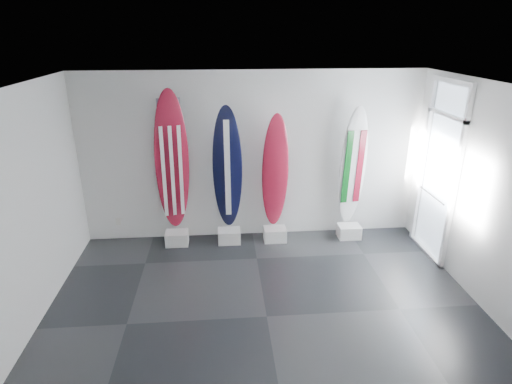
{
  "coord_description": "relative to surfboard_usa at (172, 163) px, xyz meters",
  "views": [
    {
      "loc": [
        -0.54,
        -4.66,
        3.62
      ],
      "look_at": [
        -0.03,
        1.4,
        1.26
      ],
      "focal_mm": 29.58,
      "sensor_mm": 36.0,
      "label": 1
    }
  ],
  "objects": [
    {
      "name": "display_block_swiss",
      "position": [
        1.77,
        -0.1,
        -1.38
      ],
      "size": [
        0.4,
        0.3,
        0.24
      ],
      "primitive_type": "cube",
      "color": "white",
      "rests_on": "floor"
    },
    {
      "name": "display_block_italy",
      "position": [
        3.15,
        -0.1,
        -1.38
      ],
      "size": [
        0.4,
        0.3,
        0.24
      ],
      "primitive_type": "cube",
      "color": "white",
      "rests_on": "floor"
    },
    {
      "name": "floor",
      "position": [
        1.38,
        -2.28,
        -1.5
      ],
      "size": [
        6.0,
        6.0,
        0.0
      ],
      "primitive_type": "plane",
      "color": "black",
      "rests_on": "ground"
    },
    {
      "name": "glass_door",
      "position": [
        4.35,
        -0.73,
        -0.08
      ],
      "size": [
        0.12,
        1.16,
        2.85
      ],
      "primitive_type": null,
      "color": "white",
      "rests_on": "floor"
    },
    {
      "name": "surfboard_navy",
      "position": [
        0.93,
        0.0,
        -0.14
      ],
      "size": [
        0.52,
        0.31,
        2.25
      ],
      "primitive_type": "ellipsoid",
      "rotation": [
        0.09,
        0.0,
        -0.04
      ],
      "color": "black",
      "rests_on": "display_block_navy"
    },
    {
      "name": "wall_left",
      "position": [
        -1.62,
        -2.28,
        -0.0
      ],
      "size": [
        0.0,
        5.0,
        5.0
      ],
      "primitive_type": "plane",
      "rotation": [
        1.57,
        0.0,
        1.57
      ],
      "color": "white",
      "rests_on": "ground"
    },
    {
      "name": "surfboard_italy",
      "position": [
        3.15,
        0.0,
        -0.16
      ],
      "size": [
        0.52,
        0.29,
        2.21
      ],
      "primitive_type": "ellipsoid",
      "rotation": [
        0.06,
        0.0,
        0.14
      ],
      "color": "white",
      "rests_on": "display_block_italy"
    },
    {
      "name": "ceiling",
      "position": [
        1.38,
        -2.28,
        1.5
      ],
      "size": [
        6.0,
        6.0,
        0.0
      ],
      "primitive_type": "plane",
      "rotation": [
        3.14,
        0.0,
        0.0
      ],
      "color": "white",
      "rests_on": "wall_back"
    },
    {
      "name": "wall_outlet",
      "position": [
        -1.07,
        0.2,
        -1.15
      ],
      "size": [
        0.09,
        0.02,
        0.13
      ],
      "primitive_type": "cube",
      "color": "silver",
      "rests_on": "wall_back"
    },
    {
      "name": "wall_front",
      "position": [
        1.38,
        -4.78,
        -0.0
      ],
      "size": [
        6.0,
        0.0,
        6.0
      ],
      "primitive_type": "plane",
      "rotation": [
        -1.57,
        0.0,
        0.0
      ],
      "color": "white",
      "rests_on": "ground"
    },
    {
      "name": "wall_right",
      "position": [
        4.38,
        -2.28,
        -0.0
      ],
      "size": [
        0.0,
        5.0,
        5.0
      ],
      "primitive_type": "plane",
      "rotation": [
        1.57,
        0.0,
        -1.57
      ],
      "color": "white",
      "rests_on": "ground"
    },
    {
      "name": "display_block_navy",
      "position": [
        0.93,
        -0.1,
        -1.38
      ],
      "size": [
        0.4,
        0.3,
        0.24
      ],
      "primitive_type": "cube",
      "color": "white",
      "rests_on": "floor"
    },
    {
      "name": "display_block_usa",
      "position": [
        0.0,
        -0.1,
        -1.38
      ],
      "size": [
        0.4,
        0.3,
        0.24
      ],
      "primitive_type": "cube",
      "color": "white",
      "rests_on": "floor"
    },
    {
      "name": "balcony",
      "position": [
        5.68,
        -0.73,
        -1.0
      ],
      "size": [
        2.8,
        2.2,
        1.2
      ],
      "primitive_type": null,
      "color": "slate",
      "rests_on": "ground"
    },
    {
      "name": "wall_back",
      "position": [
        1.38,
        0.22,
        -0.0
      ],
      "size": [
        6.0,
        0.0,
        6.0
      ],
      "primitive_type": "plane",
      "rotation": [
        1.57,
        0.0,
        0.0
      ],
      "color": "white",
      "rests_on": "ground"
    },
    {
      "name": "surfboard_usa",
      "position": [
        0.0,
        0.0,
        0.0
      ],
      "size": [
        0.64,
        0.49,
        2.53
      ],
      "primitive_type": "ellipsoid",
      "rotation": [
        0.12,
        0.0,
        0.2
      ],
      "color": "maroon",
      "rests_on": "display_block_usa"
    },
    {
      "name": "surfboard_swiss",
      "position": [
        1.77,
        0.0,
        -0.22
      ],
      "size": [
        0.49,
        0.28,
        2.1
      ],
      "primitive_type": "ellipsoid",
      "rotation": [
        0.07,
        0.0,
        0.09
      ],
      "color": "maroon",
      "rests_on": "display_block_swiss"
    }
  ]
}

